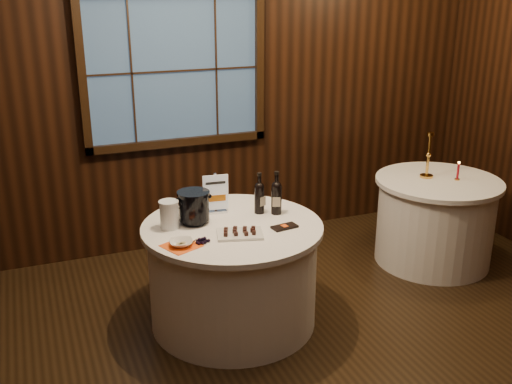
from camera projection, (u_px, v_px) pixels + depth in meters
name	position (u px, v px, depth m)	size (l,w,h in m)	color
back_wall	(175.00, 83.00, 5.25)	(6.00, 0.10, 3.00)	black
main_table	(233.00, 273.00, 4.33)	(1.28, 1.28, 0.77)	white
side_table	(435.00, 220.00, 5.29)	(1.08, 1.08, 0.77)	white
sign_stand	(216.00, 199.00, 4.39)	(0.19, 0.11, 0.30)	silver
port_bottle_left	(259.00, 196.00, 4.37)	(0.07, 0.09, 0.31)	black
port_bottle_right	(276.00, 195.00, 4.36)	(0.08, 0.09, 0.32)	black
ice_bucket	(194.00, 207.00, 4.19)	(0.23, 0.23, 0.23)	black
chocolate_plate	(240.00, 233.00, 4.02)	(0.35, 0.28, 0.04)	white
chocolate_box	(285.00, 227.00, 4.14)	(0.18, 0.09, 0.01)	black
grape_bunch	(203.00, 241.00, 3.89)	(0.16, 0.06, 0.04)	black
glass_pitcher	(169.00, 214.00, 4.11)	(0.18, 0.14, 0.20)	silver
orange_napkin	(181.00, 246.00, 3.86)	(0.21, 0.21, 0.00)	#FD5715
cracker_bowl	(181.00, 243.00, 3.85)	(0.15, 0.15, 0.04)	white
brass_candlestick	(428.00, 161.00, 5.17)	(0.11, 0.11, 0.40)	gold
red_candle	(458.00, 173.00, 5.12)	(0.05, 0.05, 0.17)	gold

